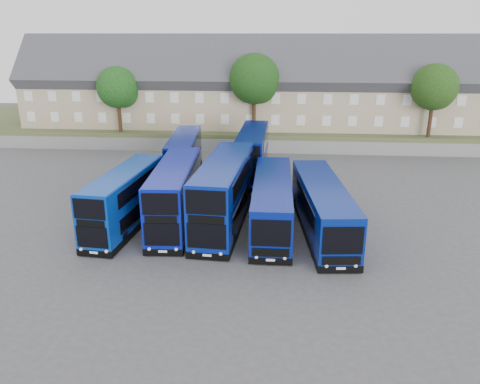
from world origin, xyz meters
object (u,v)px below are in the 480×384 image
Objects in this scene: coach_east_a at (272,203)px; tree_far at (468,80)px; dd_front_mid at (175,196)px; tree_east at (435,89)px; tree_west at (119,89)px; tree_mid at (256,81)px; dd_front_left at (125,201)px.

tree_far is (23.61, 29.67, 6.03)m from coach_east_a.
dd_front_mid is 34.02m from tree_east.
tree_west is 16.04m from tree_mid.
tree_far reaches higher than dd_front_left.
tree_mid reaches higher than coach_east_a.
tree_east is (28.08, 23.78, 5.39)m from dd_front_left.
tree_far is at bearing 41.27° from dd_front_mid.
dd_front_left is 25.57m from tree_west.
tree_far is (42.00, 7.00, 0.68)m from tree_west.
tree_mid is at bearing 1.79° from tree_west.
dd_front_mid is 1.46× the size of tree_west.
tree_far reaches higher than dd_front_mid.
dd_front_left is 26.30m from tree_mid.
coach_east_a is (10.47, 1.11, -0.30)m from dd_front_left.
tree_mid is 1.06× the size of tree_far.
dd_front_left is at bearing -137.91° from tree_far.
dd_front_left is at bearing -108.42° from tree_mid.
dd_front_left is at bearing -71.59° from tree_west.
tree_east is (20.00, -0.50, -0.68)m from tree_mid.
coach_east_a is at bearing -50.96° from tree_west.
tree_mid is at bearing 178.57° from tree_east.
coach_east_a is at bearing -1.43° from dd_front_mid.
coach_east_a is 24.15m from tree_mid.
tree_far is at bearing 51.36° from coach_east_a.
tree_far is (26.00, 6.50, -0.34)m from tree_mid.
dd_front_left is at bearing -168.12° from dd_front_mid.
dd_front_left is 46.28m from tree_far.
dd_front_mid is 26.00m from tree_west.
dd_front_mid is (3.45, 0.92, 0.16)m from dd_front_left.
dd_front_mid is 1.29× the size of tree_far.
tree_mid is (16.00, 0.50, 1.02)m from tree_west.
tree_far reaches higher than coach_east_a.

